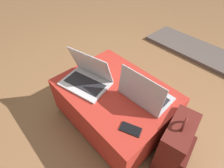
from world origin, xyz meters
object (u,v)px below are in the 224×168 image
object	(u,v)px
laptop_far	(145,93)
cell_phone	(131,129)
laptop_near	(87,77)
backpack	(175,145)

from	to	relation	value
laptop_far	cell_phone	world-z (taller)	laptop_far
cell_phone	laptop_near	bearing A→B (deg)	60.05
laptop_far	backpack	size ratio (longest dim) A/B	0.74
laptop_far	cell_phone	bearing A→B (deg)	110.37
laptop_near	cell_phone	bearing A→B (deg)	-20.91
laptop_near	laptop_far	size ratio (longest dim) A/B	1.13
laptop_far	laptop_near	bearing A→B (deg)	22.64
laptop_near	backpack	world-z (taller)	laptop_near
laptop_near	cell_phone	distance (m)	0.52
laptop_near	laptop_far	xyz separation A→B (m)	(0.41, 0.19, -0.00)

